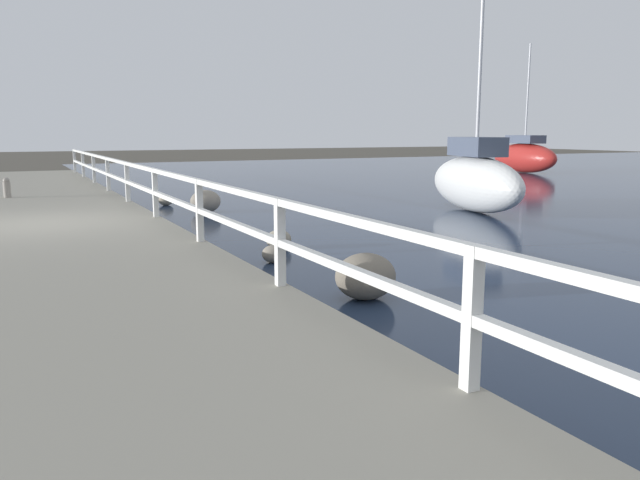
{
  "coord_description": "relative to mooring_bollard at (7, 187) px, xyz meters",
  "views": [
    {
      "loc": [
        -0.44,
        -12.82,
        2.0
      ],
      "look_at": [
        4.58,
        -2.82,
        0.07
      ],
      "focal_mm": 35.0,
      "sensor_mm": 36.0,
      "label": 1
    }
  ],
  "objects": [
    {
      "name": "boulder_upstream",
      "position": [
        3.92,
        -1.21,
        -0.41
      ],
      "size": [
        0.4,
        0.36,
        0.3
      ],
      "color": "gray",
      "rests_on": "ground"
    },
    {
      "name": "mooring_bollard",
      "position": [
        0.0,
        0.0,
        0.0
      ],
      "size": [
        0.19,
        0.19,
        0.54
      ],
      "color": "gray",
      "rests_on": "dock_walkway"
    },
    {
      "name": "boulder_water_edge",
      "position": [
        4.16,
        -8.65,
        -0.39
      ],
      "size": [
        0.45,
        0.4,
        0.34
      ],
      "color": "gray",
      "rests_on": "ground"
    },
    {
      "name": "boulder_far_strip",
      "position": [
        3.64,
        -9.68,
        -0.42
      ],
      "size": [
        0.37,
        0.34,
        0.28
      ],
      "color": "gray",
      "rests_on": "ground"
    },
    {
      "name": "dock_walkway",
      "position": [
        0.46,
        -5.68,
        -0.42
      ],
      "size": [
        4.67,
        36.0,
        0.29
      ],
      "color": "gray",
      "rests_on": "ground"
    },
    {
      "name": "sailboat_red",
      "position": [
        23.34,
        5.07,
        0.26
      ],
      "size": [
        1.8,
        4.5,
        6.26
      ],
      "rotation": [
        0.0,
        0.0,
        -0.09
      ],
      "color": "red",
      "rests_on": "water_surface"
    },
    {
      "name": "ground_plane",
      "position": [
        0.46,
        -5.68,
        -0.56
      ],
      "size": [
        120.0,
        120.0,
        0.0
      ],
      "primitive_type": "plane",
      "color": "#4C473D"
    },
    {
      "name": "sailboat_white",
      "position": [
        10.68,
        -6.09,
        0.25
      ],
      "size": [
        2.08,
        4.4,
        6.81
      ],
      "rotation": [
        0.0,
        0.0,
        -0.22
      ],
      "color": "white",
      "rests_on": "water_surface"
    },
    {
      "name": "boulder_near_dock",
      "position": [
        3.81,
        -12.17,
        -0.28
      ],
      "size": [
        0.76,
        0.68,
        0.57
      ],
      "color": "slate",
      "rests_on": "ground"
    },
    {
      "name": "boulder_mid_strip",
      "position": [
        4.45,
        -3.22,
        -0.28
      ],
      "size": [
        0.76,
        0.69,
        0.57
      ],
      "color": "gray",
      "rests_on": "ground"
    },
    {
      "name": "railing",
      "position": [
        2.7,
        -5.68,
        0.41
      ],
      "size": [
        0.1,
        32.5,
        0.99
      ],
      "color": "white",
      "rests_on": "dock_walkway"
    }
  ]
}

